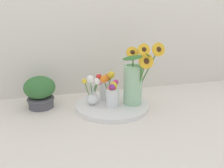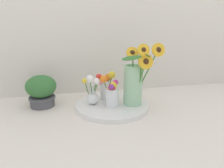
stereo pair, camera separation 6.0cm
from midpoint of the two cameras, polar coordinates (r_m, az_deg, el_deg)
name	(u,v)px [view 2 (the right image)]	position (r m, az deg, el deg)	size (l,w,h in m)	color
ground_plane	(114,112)	(1.19, 2.07, -7.30)	(6.00, 6.00, 0.00)	silver
serving_tray	(112,106)	(1.24, 1.39, -5.67)	(0.41, 0.41, 0.02)	white
mason_jar_sunflowers	(135,81)	(1.19, 7.34, 0.79)	(0.23, 0.18, 0.35)	#99CC9E
vase_small_center	(111,93)	(1.18, 1.31, -2.40)	(0.10, 0.09, 0.17)	white
vase_bulb_right	(93,92)	(1.20, -3.63, -2.03)	(0.11, 0.09, 0.18)	white
vase_small_back	(106,85)	(1.27, -0.34, -0.40)	(0.10, 0.07, 0.17)	white
potted_plant	(41,90)	(1.29, -16.72, -1.61)	(0.17, 0.17, 0.18)	#4C4C51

